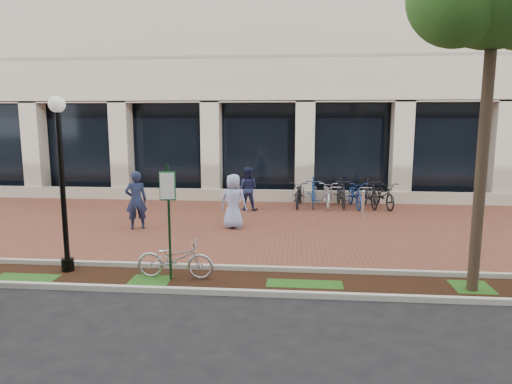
# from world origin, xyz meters

# --- Properties ---
(ground) EXTENTS (120.00, 120.00, 0.00)m
(ground) POSITION_xyz_m (0.00, 0.00, 0.00)
(ground) COLOR black
(ground) RESTS_ON ground
(brick_plaza) EXTENTS (40.00, 9.00, 0.01)m
(brick_plaza) POSITION_xyz_m (0.00, 0.00, 0.01)
(brick_plaza) COLOR brown
(brick_plaza) RESTS_ON ground
(planting_strip) EXTENTS (40.00, 1.50, 0.01)m
(planting_strip) POSITION_xyz_m (0.00, -5.25, 0.01)
(planting_strip) COLOR black
(planting_strip) RESTS_ON ground
(curb_plaza_side) EXTENTS (40.00, 0.12, 0.12)m
(curb_plaza_side) POSITION_xyz_m (0.00, -4.50, 0.06)
(curb_plaza_side) COLOR beige
(curb_plaza_side) RESTS_ON ground
(curb_street_side) EXTENTS (40.00, 0.12, 0.12)m
(curb_street_side) POSITION_xyz_m (0.00, -6.00, 0.06)
(curb_street_side) COLOR beige
(curb_street_side) RESTS_ON ground
(parking_sign) EXTENTS (0.34, 0.07, 2.53)m
(parking_sign) POSITION_xyz_m (-1.02, -5.26, 1.60)
(parking_sign) COLOR #153B1E
(parking_sign) RESTS_ON ground
(lamppost) EXTENTS (0.36, 0.36, 3.97)m
(lamppost) POSITION_xyz_m (-3.54, -4.90, 2.25)
(lamppost) COLOR black
(lamppost) RESTS_ON ground
(locked_bicycle) EXTENTS (1.72, 0.63, 0.90)m
(locked_bicycle) POSITION_xyz_m (-0.94, -5.14, 0.45)
(locked_bicycle) COLOR #BCBCC0
(locked_bicycle) RESTS_ON ground
(pedestrian_left) EXTENTS (0.81, 0.70, 1.86)m
(pedestrian_left) POSITION_xyz_m (-3.37, -0.78, 0.93)
(pedestrian_left) COLOR #1D284A
(pedestrian_left) RESTS_ON ground
(pedestrian_mid) EXTENTS (0.88, 0.73, 1.67)m
(pedestrian_mid) POSITION_xyz_m (-0.19, 2.57, 0.84)
(pedestrian_mid) COLOR #1F264E
(pedestrian_mid) RESTS_ON ground
(pedestrian_right) EXTENTS (0.95, 0.71, 1.76)m
(pedestrian_right) POSITION_xyz_m (-0.31, -0.40, 0.88)
(pedestrian_right) COLOR #9CAEE9
(pedestrian_right) RESTS_ON ground
(bollard) EXTENTS (0.12, 0.12, 1.02)m
(bollard) POSITION_xyz_m (4.01, 1.43, 0.52)
(bollard) COLOR silver
(bollard) RESTS_ON ground
(bike_rack_cluster) EXTENTS (4.30, 2.11, 1.17)m
(bike_rack_cluster) POSITION_xyz_m (3.45, 3.48, 0.55)
(bike_rack_cluster) COLOR black
(bike_rack_cluster) RESTS_ON ground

